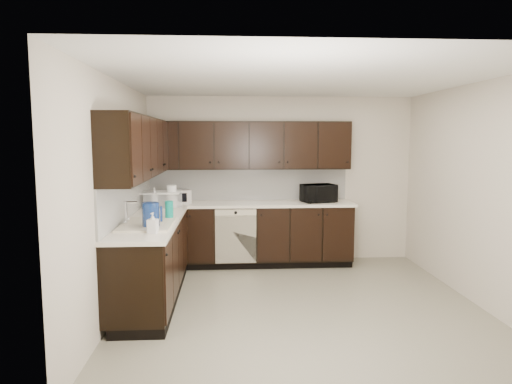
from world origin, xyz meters
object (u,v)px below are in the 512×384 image
microwave (318,193)px  toaster_oven (179,197)px  blue_pitcher (151,215)px  sink (147,231)px  storage_bin (161,199)px

microwave → toaster_oven: (-2.04, 0.02, -0.04)m
toaster_oven → blue_pitcher: (-0.10, -1.84, 0.04)m
sink → toaster_oven: size_ratio=2.69×
microwave → storage_bin: bearing=172.0°
storage_bin → toaster_oven: bearing=57.6°
toaster_oven → microwave: bearing=-21.6°
storage_bin → blue_pitcher: bearing=-85.6°
storage_bin → microwave: bearing=8.1°
microwave → toaster_oven: bearing=163.4°
microwave → toaster_oven: 2.04m
microwave → toaster_oven: microwave is taller
sink → microwave: same height
sink → blue_pitcher: bearing=-63.7°
sink → storage_bin: bearing=91.9°
toaster_oven → storage_bin: size_ratio=0.60×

